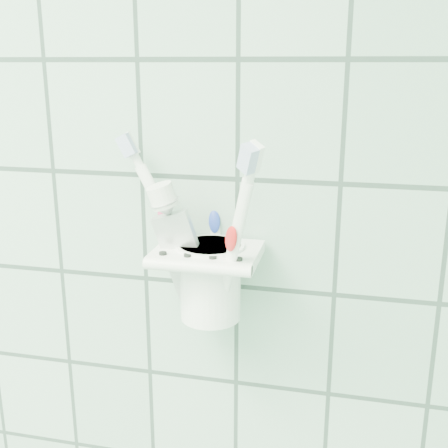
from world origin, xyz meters
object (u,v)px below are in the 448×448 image
object	(u,v)px
cup	(210,278)
toothbrush_orange	(219,215)
toothbrush_pink	(212,214)
toothpaste_tube	(201,235)
toothbrush_blue	(217,226)
holder_bracket	(208,255)

from	to	relation	value
cup	toothbrush_orange	world-z (taller)	toothbrush_orange
toothbrush_pink	toothpaste_tube	world-z (taller)	toothbrush_pink
cup	toothbrush_blue	world-z (taller)	toothbrush_blue
holder_bracket	toothbrush_orange	distance (m)	0.05
toothbrush_blue	cup	bearing A→B (deg)	-113.72
cup	holder_bracket	bearing A→B (deg)	-116.87
holder_bracket	toothbrush_orange	bearing A→B (deg)	-4.76
toothbrush_orange	toothbrush_blue	bearing A→B (deg)	144.21
toothbrush_blue	toothbrush_orange	xyz separation A→B (m)	(0.01, -0.02, 0.02)
toothbrush_blue	toothbrush_orange	size ratio (longest dim) A/B	0.84
cup	toothbrush_blue	distance (m)	0.06
toothbrush_blue	toothpaste_tube	xyz separation A→B (m)	(-0.01, -0.01, -0.01)
toothpaste_tube	holder_bracket	bearing A→B (deg)	-30.27
toothbrush_blue	toothbrush_orange	world-z (taller)	toothbrush_orange
toothbrush_orange	toothpaste_tube	size ratio (longest dim) A/B	1.35
toothbrush_blue	toothpaste_tube	distance (m)	0.02
holder_bracket	toothbrush_orange	xyz separation A→B (m)	(0.01, -0.00, 0.05)
toothbrush_blue	toothbrush_orange	bearing A→B (deg)	-77.38
toothbrush_blue	toothpaste_tube	world-z (taller)	toothbrush_blue
toothpaste_tube	cup	bearing A→B (deg)	-7.28
holder_bracket	toothpaste_tube	bearing A→B (deg)	154.75
toothbrush_orange	toothpaste_tube	distance (m)	0.03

